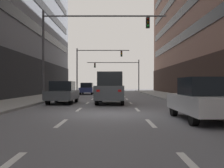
% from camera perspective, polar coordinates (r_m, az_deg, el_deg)
% --- Properties ---
extents(ground_plane, '(120.00, 120.00, 0.00)m').
position_cam_1_polar(ground_plane, '(12.42, -1.00, -6.42)').
color(ground_plane, slate).
extents(lane_stripe_l1_s2, '(0.16, 2.00, 0.01)m').
position_cam_1_polar(lane_stripe_l1_s2, '(4.90, -22.46, -16.40)').
color(lane_stripe_l1_s2, silver).
rests_on(lane_stripe_l1_s2, ground).
extents(lane_stripe_l1_s3, '(0.16, 2.00, 0.01)m').
position_cam_1_polar(lane_stripe_l1_s3, '(9.61, -10.88, -8.27)').
color(lane_stripe_l1_s3, silver).
rests_on(lane_stripe_l1_s3, ground).
extents(lane_stripe_l1_s4, '(0.16, 2.00, 0.01)m').
position_cam_1_polar(lane_stripe_l1_s4, '(14.52, -7.14, -5.47)').
color(lane_stripe_l1_s4, silver).
rests_on(lane_stripe_l1_s4, ground).
extents(lane_stripe_l1_s5, '(0.16, 2.00, 0.01)m').
position_cam_1_polar(lane_stripe_l1_s5, '(19.48, -5.31, -4.08)').
color(lane_stripe_l1_s5, silver).
rests_on(lane_stripe_l1_s5, ground).
extents(lane_stripe_l1_s6, '(0.16, 2.00, 0.01)m').
position_cam_1_polar(lane_stripe_l1_s6, '(24.45, -4.23, -3.25)').
color(lane_stripe_l1_s6, silver).
rests_on(lane_stripe_l1_s6, ground).
extents(lane_stripe_l1_s7, '(0.16, 2.00, 0.01)m').
position_cam_1_polar(lane_stripe_l1_s7, '(29.43, -3.51, -2.70)').
color(lane_stripe_l1_s7, silver).
rests_on(lane_stripe_l1_s7, ground).
extents(lane_stripe_l1_s8, '(0.16, 2.00, 0.01)m').
position_cam_1_polar(lane_stripe_l1_s8, '(34.42, -3.00, -2.31)').
color(lane_stripe_l1_s8, silver).
rests_on(lane_stripe_l1_s8, ground).
extents(lane_stripe_l1_s9, '(0.16, 2.00, 0.01)m').
position_cam_1_polar(lane_stripe_l1_s9, '(39.41, -2.62, -2.02)').
color(lane_stripe_l1_s9, silver).
rests_on(lane_stripe_l1_s9, ground).
extents(lane_stripe_l1_s10, '(0.16, 2.00, 0.01)m').
position_cam_1_polar(lane_stripe_l1_s10, '(44.40, -2.33, -1.79)').
color(lane_stripe_l1_s10, silver).
rests_on(lane_stripe_l1_s10, ground).
extents(lane_stripe_l2_s2, '(0.16, 2.00, 0.01)m').
position_cam_1_polar(lane_stripe_l2_s2, '(4.76, 17.46, -16.89)').
color(lane_stripe_l2_s2, silver).
rests_on(lane_stripe_l2_s2, ground).
extents(lane_stripe_l2_s3, '(0.16, 2.00, 0.01)m').
position_cam_1_polar(lane_stripe_l2_s3, '(9.54, 8.32, -8.34)').
color(lane_stripe_l2_s3, silver).
rests_on(lane_stripe_l2_s3, ground).
extents(lane_stripe_l2_s4, '(0.16, 2.00, 0.01)m').
position_cam_1_polar(lane_stripe_l2_s4, '(14.47, 5.44, -5.49)').
color(lane_stripe_l2_s4, silver).
rests_on(lane_stripe_l2_s4, ground).
extents(lane_stripe_l2_s5, '(0.16, 2.00, 0.01)m').
position_cam_1_polar(lane_stripe_l2_s5, '(19.44, 4.03, -4.08)').
color(lane_stripe_l2_s5, silver).
rests_on(lane_stripe_l2_s5, ground).
extents(lane_stripe_l2_s6, '(0.16, 2.00, 0.01)m').
position_cam_1_polar(lane_stripe_l2_s6, '(24.42, 3.21, -3.25)').
color(lane_stripe_l2_s6, silver).
rests_on(lane_stripe_l2_s6, ground).
extents(lane_stripe_l2_s7, '(0.16, 2.00, 0.01)m').
position_cam_1_polar(lane_stripe_l2_s7, '(29.41, 2.66, -2.70)').
color(lane_stripe_l2_s7, silver).
rests_on(lane_stripe_l2_s7, ground).
extents(lane_stripe_l2_s8, '(0.16, 2.00, 0.01)m').
position_cam_1_polar(lane_stripe_l2_s8, '(34.40, 2.27, -2.31)').
color(lane_stripe_l2_s8, silver).
rests_on(lane_stripe_l2_s8, ground).
extents(lane_stripe_l2_s9, '(0.16, 2.00, 0.01)m').
position_cam_1_polar(lane_stripe_l2_s9, '(39.39, 1.98, -2.02)').
color(lane_stripe_l2_s9, silver).
rests_on(lane_stripe_l2_s9, ground).
extents(lane_stripe_l2_s10, '(0.16, 2.00, 0.01)m').
position_cam_1_polar(lane_stripe_l2_s10, '(44.39, 1.76, -1.79)').
color(lane_stripe_l2_s10, silver).
rests_on(lane_stripe_l2_s10, ground).
extents(car_driving_0, '(1.82, 4.19, 1.56)m').
position_cam_1_polar(car_driving_0, '(35.66, -5.40, -1.00)').
color(car_driving_0, black).
rests_on(car_driving_0, ground).
extents(car_driving_1, '(1.82, 4.24, 1.58)m').
position_cam_1_polar(car_driving_1, '(19.16, -10.52, -1.82)').
color(car_driving_1, black).
rests_on(car_driving_1, ground).
extents(car_driving_2, '(2.12, 4.65, 2.21)m').
position_cam_1_polar(car_driving_2, '(18.57, -0.29, -0.89)').
color(car_driving_2, black).
rests_on(car_driving_2, ground).
extents(car_parked_1, '(1.87, 4.39, 1.64)m').
position_cam_1_polar(car_parked_1, '(10.63, 19.12, -3.13)').
color(car_parked_1, black).
rests_on(car_parked_1, ground).
extents(traffic_signal_0, '(9.67, 0.34, 6.99)m').
position_cam_1_polar(traffic_signal_0, '(21.03, -6.96, 9.92)').
color(traffic_signal_0, '#4C4C51').
rests_on(traffic_signal_0, sidewalk_left).
extents(traffic_signal_1, '(8.10, 0.35, 6.71)m').
position_cam_1_polar(traffic_signal_1, '(40.71, -4.27, 4.82)').
color(traffic_signal_1, '#4C4C51').
rests_on(traffic_signal_1, sidewalk_left).
extents(traffic_signal_2, '(9.59, 0.34, 5.72)m').
position_cam_1_polar(traffic_signal_2, '(48.68, 2.13, 3.24)').
color(traffic_signal_2, '#4C4C51').
rests_on(traffic_signal_2, sidewalk_right).
extents(pedestrian_0, '(0.45, 0.36, 1.69)m').
position_cam_1_polar(pedestrian_0, '(21.86, 18.58, -0.71)').
color(pedestrian_0, brown).
rests_on(pedestrian_0, sidewalk_right).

